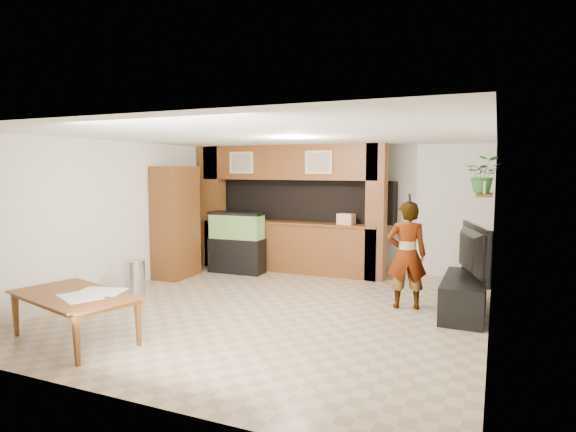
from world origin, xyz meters
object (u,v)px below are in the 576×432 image
at_px(pantry_cabinet, 176,222).
at_px(person, 407,255).
at_px(aquarium, 237,243).
at_px(dining_table, 73,318).
at_px(television, 466,252).

height_order(pantry_cabinet, person, pantry_cabinet).
height_order(pantry_cabinet, aquarium, pantry_cabinet).
height_order(aquarium, dining_table, aquarium).
relative_size(pantry_cabinet, person, 1.32).
distance_m(television, dining_table, 5.40).
height_order(pantry_cabinet, television, pantry_cabinet).
height_order(aquarium, person, person).
relative_size(aquarium, television, 0.92).
bearing_deg(dining_table, television, 50.62).
xyz_separation_m(aquarium, television, (4.45, -1.13, 0.31)).
relative_size(pantry_cabinet, dining_table, 1.29).
bearing_deg(pantry_cabinet, person, -4.53).
xyz_separation_m(pantry_cabinet, television, (5.35, -0.32, -0.16)).
bearing_deg(television, dining_table, 109.23).
bearing_deg(television, person, 76.29).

